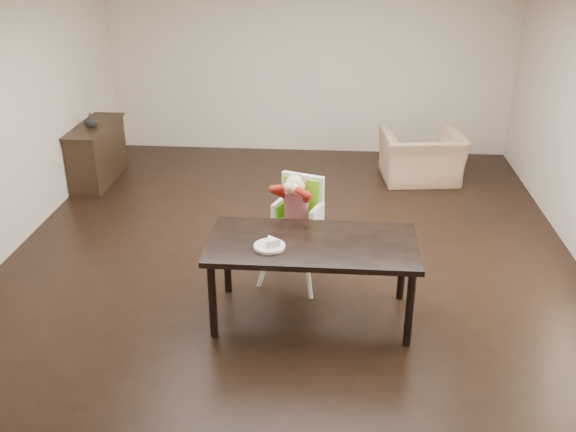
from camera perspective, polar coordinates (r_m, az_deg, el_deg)
name	(u,v)px	position (r m, az deg, el deg)	size (l,w,h in m)	color
ground	(291,255)	(6.87, 0.27, -3.50)	(7.00, 7.00, 0.00)	black
room_walls	(291,83)	(6.21, 0.31, 11.77)	(6.02, 7.02, 2.71)	beige
dining_table	(313,250)	(5.54, 2.20, -3.03)	(1.80, 0.90, 0.75)	black
high_chair	(297,206)	(6.09, 0.81, 0.91)	(0.59, 0.59, 1.12)	white
plate	(270,245)	(5.39, -1.58, -2.56)	(0.28, 0.28, 0.08)	white
armchair	(422,149)	(8.88, 11.85, 5.88)	(1.05, 0.68, 0.92)	tan
sideboard	(97,153)	(9.08, -16.59, 5.38)	(0.44, 1.26, 0.79)	black
vase	(91,120)	(8.88, -17.12, 8.14)	(0.17, 0.18, 0.17)	#99999E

